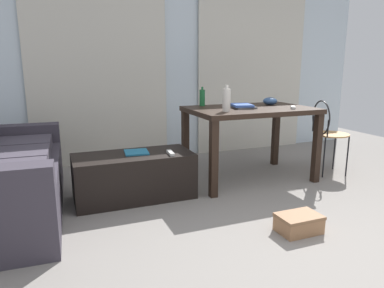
% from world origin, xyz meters
% --- Properties ---
extents(ground_plane, '(7.35, 7.35, 0.00)m').
position_xyz_m(ground_plane, '(0.00, 1.13, 0.00)').
color(ground_plane, gray).
extents(wall_back, '(5.61, 0.10, 2.56)m').
position_xyz_m(wall_back, '(0.00, 3.06, 1.28)').
color(wall_back, silver).
rests_on(wall_back, ground).
extents(curtains, '(3.83, 0.03, 2.19)m').
position_xyz_m(curtains, '(0.00, 2.98, 1.09)').
color(curtains, beige).
rests_on(curtains, ground).
extents(coffee_table, '(1.09, 0.51, 0.42)m').
position_xyz_m(coffee_table, '(-0.99, 1.62, 0.21)').
color(coffee_table, black).
rests_on(coffee_table, ground).
extents(craft_table, '(1.30, 0.84, 0.78)m').
position_xyz_m(craft_table, '(0.31, 1.73, 0.68)').
color(craft_table, black).
rests_on(craft_table, ground).
extents(wire_chair, '(0.40, 0.42, 0.85)m').
position_xyz_m(wire_chair, '(1.20, 1.57, 0.53)').
color(wire_chair, '#B7844C').
rests_on(wire_chair, ground).
extents(bottle_near, '(0.06, 0.06, 0.21)m').
position_xyz_m(bottle_near, '(-0.10, 2.07, 0.88)').
color(bottle_near, '#195B2D').
rests_on(bottle_near, craft_table).
extents(bottle_far, '(0.08, 0.08, 0.25)m').
position_xyz_m(bottle_far, '(-0.08, 1.54, 0.90)').
color(bottle_far, beige).
rests_on(bottle_far, craft_table).
extents(bowl, '(0.16, 0.16, 0.09)m').
position_xyz_m(bowl, '(0.65, 1.88, 0.83)').
color(bowl, '#2D4C7A').
rests_on(bowl, craft_table).
extents(book_stack, '(0.26, 0.29, 0.04)m').
position_xyz_m(book_stack, '(0.21, 1.74, 0.80)').
color(book_stack, '#4C4C51').
rests_on(book_stack, craft_table).
extents(tv_remote_on_table, '(0.13, 0.16, 0.02)m').
position_xyz_m(tv_remote_on_table, '(0.67, 1.49, 0.80)').
color(tv_remote_on_table, '#B7B7B2').
rests_on(tv_remote_on_table, craft_table).
extents(scissors, '(0.09, 0.11, 0.00)m').
position_xyz_m(scissors, '(0.14, 2.00, 0.79)').
color(scissors, '#9EA0A5').
rests_on(scissors, craft_table).
extents(tv_remote_primary, '(0.05, 0.17, 0.03)m').
position_xyz_m(tv_remote_primary, '(-0.67, 1.49, 0.44)').
color(tv_remote_primary, '#B7B7B2').
rests_on(tv_remote_primary, coffee_table).
extents(magazine, '(0.24, 0.25, 0.01)m').
position_xyz_m(magazine, '(-0.95, 1.66, 0.43)').
color(magazine, '#1E668C').
rests_on(magazine, coffee_table).
extents(shoebox, '(0.32, 0.22, 0.14)m').
position_xyz_m(shoebox, '(-0.01, 0.47, 0.07)').
color(shoebox, '#996B47').
rests_on(shoebox, ground).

